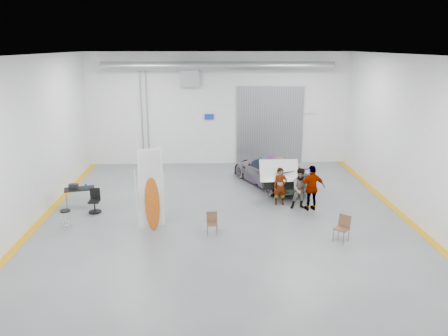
{
  "coord_description": "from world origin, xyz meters",
  "views": [
    {
      "loc": [
        -0.62,
        -15.38,
        6.34
      ],
      "look_at": [
        0.06,
        1.68,
        1.5
      ],
      "focal_mm": 35.0,
      "sensor_mm": 36.0,
      "label": 1
    }
  ],
  "objects_px": {
    "person_c": "(312,188)",
    "office_chair": "(95,202)",
    "folding_chair_far": "(341,234)",
    "person_b": "(301,189)",
    "work_table": "(78,188)",
    "folding_chair_near": "(212,228)",
    "person_a": "(280,186)",
    "sedan_car": "(270,170)",
    "shop_stool": "(66,220)",
    "surfboard_display": "(149,196)"
  },
  "relations": [
    {
      "from": "folding_chair_near",
      "to": "work_table",
      "type": "height_order",
      "value": "work_table"
    },
    {
      "from": "surfboard_display",
      "to": "person_c",
      "type": "bearing_deg",
      "value": -6.1
    },
    {
      "from": "person_a",
      "to": "shop_stool",
      "type": "bearing_deg",
      "value": -167.04
    },
    {
      "from": "surfboard_display",
      "to": "office_chair",
      "type": "bearing_deg",
      "value": 121.42
    },
    {
      "from": "sedan_car",
      "to": "office_chair",
      "type": "height_order",
      "value": "sedan_car"
    },
    {
      "from": "person_a",
      "to": "person_b",
      "type": "height_order",
      "value": "person_b"
    },
    {
      "from": "folding_chair_near",
      "to": "shop_stool",
      "type": "distance_m",
      "value": 5.21
    },
    {
      "from": "sedan_car",
      "to": "folding_chair_near",
      "type": "bearing_deg",
      "value": 40.92
    },
    {
      "from": "surfboard_display",
      "to": "sedan_car",
      "type": "bearing_deg",
      "value": 23.62
    },
    {
      "from": "person_c",
      "to": "work_table",
      "type": "xyz_separation_m",
      "value": [
        -9.35,
        0.83,
        -0.18
      ]
    },
    {
      "from": "sedan_car",
      "to": "surfboard_display",
      "type": "height_order",
      "value": "surfboard_display"
    },
    {
      "from": "folding_chair_far",
      "to": "office_chair",
      "type": "bearing_deg",
      "value": -155.04
    },
    {
      "from": "shop_stool",
      "to": "work_table",
      "type": "height_order",
      "value": "work_table"
    },
    {
      "from": "sedan_car",
      "to": "person_c",
      "type": "xyz_separation_m",
      "value": [
        1.17,
        -3.31,
        0.23
      ]
    },
    {
      "from": "person_b",
      "to": "office_chair",
      "type": "relative_size",
      "value": 1.8
    },
    {
      "from": "work_table",
      "to": "sedan_car",
      "type": "bearing_deg",
      "value": 16.85
    },
    {
      "from": "surfboard_display",
      "to": "work_table",
      "type": "distance_m",
      "value": 4.12
    },
    {
      "from": "person_c",
      "to": "surfboard_display",
      "type": "height_order",
      "value": "surfboard_display"
    },
    {
      "from": "work_table",
      "to": "office_chair",
      "type": "relative_size",
      "value": 1.38
    },
    {
      "from": "folding_chair_near",
      "to": "office_chair",
      "type": "xyz_separation_m",
      "value": [
        -4.56,
        2.3,
        0.17
      ]
    },
    {
      "from": "sedan_car",
      "to": "shop_stool",
      "type": "distance_m",
      "value": 9.34
    },
    {
      "from": "person_b",
      "to": "person_c",
      "type": "height_order",
      "value": "person_c"
    },
    {
      "from": "person_b",
      "to": "work_table",
      "type": "distance_m",
      "value": 8.98
    },
    {
      "from": "work_table",
      "to": "office_chair",
      "type": "distance_m",
      "value": 1.16
    },
    {
      "from": "sedan_car",
      "to": "office_chair",
      "type": "relative_size",
      "value": 5.08
    },
    {
      "from": "person_b",
      "to": "work_table",
      "type": "xyz_separation_m",
      "value": [
        -8.95,
        0.71,
        -0.1
      ]
    },
    {
      "from": "person_c",
      "to": "folding_chair_far",
      "type": "relative_size",
      "value": 2.03
    },
    {
      "from": "person_b",
      "to": "surfboard_display",
      "type": "relative_size",
      "value": 0.54
    },
    {
      "from": "office_chair",
      "to": "folding_chair_near",
      "type": "bearing_deg",
      "value": -25.32
    },
    {
      "from": "folding_chair_far",
      "to": "work_table",
      "type": "bearing_deg",
      "value": -157.46
    },
    {
      "from": "folding_chair_near",
      "to": "person_c",
      "type": "bearing_deg",
      "value": 27.35
    },
    {
      "from": "person_a",
      "to": "work_table",
      "type": "height_order",
      "value": "person_a"
    },
    {
      "from": "person_b",
      "to": "person_c",
      "type": "bearing_deg",
      "value": -16.19
    },
    {
      "from": "folding_chair_far",
      "to": "shop_stool",
      "type": "relative_size",
      "value": 1.23
    },
    {
      "from": "person_b",
      "to": "office_chair",
      "type": "xyz_separation_m",
      "value": [
        -8.12,
        -0.04,
        -0.43
      ]
    },
    {
      "from": "person_b",
      "to": "shop_stool",
      "type": "distance_m",
      "value": 8.9
    },
    {
      "from": "surfboard_display",
      "to": "shop_stool",
      "type": "xyz_separation_m",
      "value": [
        -2.98,
        0.13,
        -0.91
      ]
    },
    {
      "from": "sedan_car",
      "to": "person_c",
      "type": "distance_m",
      "value": 3.52
    },
    {
      "from": "person_c",
      "to": "shop_stool",
      "type": "bearing_deg",
      "value": 0.3
    },
    {
      "from": "folding_chair_near",
      "to": "person_b",
      "type": "bearing_deg",
      "value": 31.45
    },
    {
      "from": "person_c",
      "to": "surfboard_display",
      "type": "bearing_deg",
      "value": 6.0
    },
    {
      "from": "person_c",
      "to": "work_table",
      "type": "height_order",
      "value": "person_c"
    },
    {
      "from": "folding_chair_far",
      "to": "person_b",
      "type": "bearing_deg",
      "value": 147.02
    },
    {
      "from": "work_table",
      "to": "person_a",
      "type": "bearing_deg",
      "value": -1.35
    },
    {
      "from": "sedan_car",
      "to": "work_table",
      "type": "bearing_deg",
      "value": -5.41
    },
    {
      "from": "sedan_car",
      "to": "folding_chair_near",
      "type": "relative_size",
      "value": 6.05
    },
    {
      "from": "folding_chair_near",
      "to": "surfboard_display",
      "type": "bearing_deg",
      "value": 165.13
    },
    {
      "from": "sedan_car",
      "to": "person_b",
      "type": "height_order",
      "value": "person_b"
    },
    {
      "from": "folding_chair_near",
      "to": "shop_stool",
      "type": "height_order",
      "value": "folding_chair_near"
    },
    {
      "from": "person_c",
      "to": "office_chair",
      "type": "height_order",
      "value": "person_c"
    }
  ]
}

